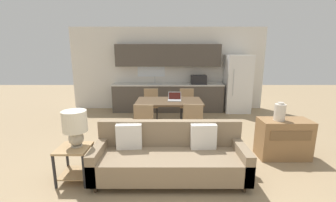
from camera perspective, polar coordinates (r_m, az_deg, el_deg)
The scene contains 15 objects.
ground_plane at distance 3.52m, azimuth -0.07°, elevation -20.88°, with size 20.00×20.00×0.00m, color #9E8460.
wall_back at distance 7.59m, azimuth -0.18°, elevation 8.16°, with size 6.40×0.07×2.70m.
kitchen_counter at distance 7.35m, azimuth -0.00°, elevation 4.02°, with size 3.57×0.65×2.15m.
refrigerator at distance 7.56m, azimuth 16.99°, elevation 4.22°, with size 0.78×0.77×1.82m.
dining_table at distance 5.49m, azimuth 0.18°, elevation -0.51°, with size 1.59×0.95×0.75m.
couch at distance 3.60m, azimuth 0.35°, elevation -13.95°, with size 2.30×0.80×0.85m.
side_table at distance 3.76m, azimuth -22.74°, elevation -13.28°, with size 0.46×0.46×0.54m.
table_lamp at distance 3.59m, azimuth -22.65°, elevation -5.69°, with size 0.36×0.36×0.55m.
credenza at distance 4.71m, azimuth 27.13°, elevation -8.46°, with size 0.90×0.46×0.72m.
vase at distance 4.48m, azimuth 26.41°, elevation -2.50°, with size 0.19×0.19×0.33m.
dining_chair_near_right at distance 4.77m, azimuth 6.28°, elevation -5.15°, with size 0.48×0.48×0.89m.
dining_chair_far_right at distance 6.39m, azimuth 4.71°, elevation -0.52°, with size 0.42×0.42×0.89m.
dining_chair_far_left at distance 6.38m, azimuth -4.47°, elevation -0.53°, with size 0.43×0.43×0.89m.
dining_chair_near_left at distance 4.73m, azimuth -6.03°, elevation -5.28°, with size 0.45×0.45×0.89m.
laptop at distance 5.52m, azimuth 1.58°, elevation 0.69°, with size 0.34×0.27×0.20m.
Camera 1 is at (-0.00, -2.94, 1.95)m, focal length 24.00 mm.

